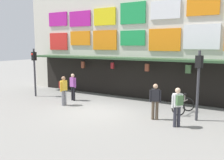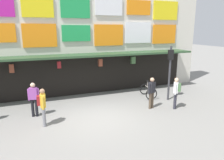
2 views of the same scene
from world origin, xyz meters
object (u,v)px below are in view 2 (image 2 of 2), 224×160
Objects in this scene: bicycle_parked at (148,91)px; pedestrian_in_blue at (43,104)px; pedestrian_in_green at (176,91)px; traffic_light_far at (170,64)px; pedestrian_in_white at (34,98)px; pedestrian_in_yellow at (152,91)px.

bicycle_parked is 6.61m from pedestrian_in_blue.
pedestrian_in_blue and pedestrian_in_green have the same top height.
traffic_light_far is 1.86m from pedestrian_in_green.
pedestrian_in_white is (-7.50, 0.28, -1.19)m from traffic_light_far.
pedestrian_in_blue is at bearing -163.94° from bicycle_parked.
bicycle_parked is 0.76× the size of pedestrian_in_green.
traffic_light_far is 2.13m from bicycle_parked.
pedestrian_in_yellow is at bearing -153.30° from traffic_light_far.
pedestrian_in_blue is at bearing -75.35° from pedestrian_in_white.
pedestrian_in_yellow and pedestrian_in_blue have the same top height.
pedestrian_in_yellow is 1.28m from pedestrian_in_green.
pedestrian_in_green is at bearing -111.00° from traffic_light_far.
pedestrian_in_yellow is at bearing 156.89° from pedestrian_in_green.
pedestrian_in_yellow and pedestrian_in_green have the same top height.
traffic_light_far reaches higher than bicycle_parked.
bicycle_parked is 2.33m from pedestrian_in_green.
pedestrian_in_white reaches higher than bicycle_parked.
pedestrian_in_blue is 1.27m from pedestrian_in_white.
traffic_light_far is 1.90× the size of pedestrian_in_green.
pedestrian_in_yellow is at bearing 1.01° from pedestrian_in_blue.
pedestrian_in_green is at bearing -81.57° from bicycle_parked.
pedestrian_in_green and pedestrian_in_white have the same top height.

